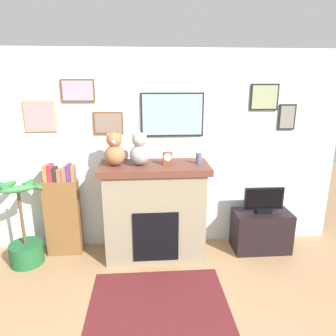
# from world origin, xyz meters

# --- Properties ---
(back_wall) EXTENTS (5.20, 0.15, 2.60)m
(back_wall) POSITION_xyz_m (0.00, 2.00, 1.31)
(back_wall) COLOR silver
(back_wall) RESTS_ON ground_plane
(fireplace) EXTENTS (1.34, 0.65, 1.22)m
(fireplace) POSITION_xyz_m (0.11, 1.64, 0.62)
(fireplace) COLOR gray
(fireplace) RESTS_ON ground_plane
(bookshelf) EXTENTS (0.43, 0.16, 1.22)m
(bookshelf) POSITION_xyz_m (-1.07, 1.74, 0.57)
(bookshelf) COLOR brown
(bookshelf) RESTS_ON ground_plane
(potted_plant) EXTENTS (0.56, 0.62, 1.09)m
(potted_plant) POSITION_xyz_m (-1.50, 1.53, 0.36)
(potted_plant) COLOR #1E592D
(potted_plant) RESTS_ON ground_plane
(tv_stand) EXTENTS (0.74, 0.40, 0.54)m
(tv_stand) POSITION_xyz_m (1.54, 1.64, 0.27)
(tv_stand) COLOR black
(tv_stand) RESTS_ON ground_plane
(television) EXTENTS (0.52, 0.14, 0.34)m
(television) POSITION_xyz_m (1.54, 1.64, 0.70)
(television) COLOR black
(television) RESTS_ON tv_stand
(area_rug) EXTENTS (1.42, 1.09, 0.01)m
(area_rug) POSITION_xyz_m (0.11, 0.67, 0.00)
(area_rug) COLOR #551B1D
(area_rug) RESTS_ON ground_plane
(candle_jar) EXTENTS (0.07, 0.07, 0.14)m
(candle_jar) POSITION_xyz_m (0.66, 1.63, 1.29)
(candle_jar) COLOR #4C517A
(candle_jar) RESTS_ON fireplace
(mantel_clock) EXTENTS (0.11, 0.09, 0.15)m
(mantel_clock) POSITION_xyz_m (0.27, 1.62, 1.30)
(mantel_clock) COLOR brown
(mantel_clock) RESTS_ON fireplace
(teddy_bear_brown) EXTENTS (0.25, 0.25, 0.40)m
(teddy_bear_brown) POSITION_xyz_m (-0.36, 1.62, 1.41)
(teddy_bear_brown) COLOR #94603A
(teddy_bear_brown) RESTS_ON fireplace
(teddy_bear_tan) EXTENTS (0.25, 0.25, 0.40)m
(teddy_bear_tan) POSITION_xyz_m (-0.06, 1.62, 1.40)
(teddy_bear_tan) COLOR gray
(teddy_bear_tan) RESTS_ON fireplace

